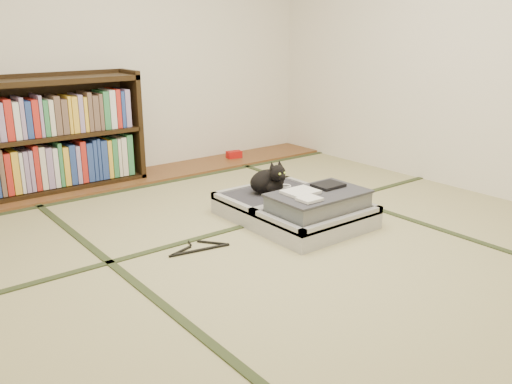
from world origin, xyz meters
TOP-DOWN VIEW (x-y plane):
  - floor at (0.00, 0.00)m, footprint 4.50×4.50m
  - wood_strip at (0.00, 2.00)m, footprint 4.00×0.50m
  - red_item at (1.07, 2.03)m, footprint 0.16×0.12m
  - room_shell at (0.00, 0.00)m, footprint 4.50×4.50m
  - tatami_borders at (0.00, 0.49)m, footprint 4.00×4.50m
  - bookcase at (-0.77, 2.07)m, footprint 1.54×0.35m
  - suitcase at (0.34, 0.24)m, footprint 0.75×0.99m
  - cat at (0.32, 0.53)m, footprint 0.33×0.33m
  - cable_coil at (0.50, 0.56)m, footprint 0.10×0.10m
  - hanger at (-0.48, 0.25)m, footprint 0.40×0.21m

SIDE VIEW (x-z plane):
  - floor at x=0.00m, z-range 0.00..0.00m
  - tatami_borders at x=0.00m, z-range 0.00..0.01m
  - hanger at x=-0.48m, z-range 0.00..0.01m
  - wood_strip at x=0.00m, z-range 0.00..0.02m
  - red_item at x=1.07m, z-range 0.02..0.09m
  - suitcase at x=0.34m, z-range -0.04..0.25m
  - cable_coil at x=0.50m, z-range 0.14..0.17m
  - cat at x=0.32m, z-range 0.11..0.38m
  - bookcase at x=-0.77m, z-range -0.04..0.95m
  - room_shell at x=0.00m, z-range -0.79..3.71m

